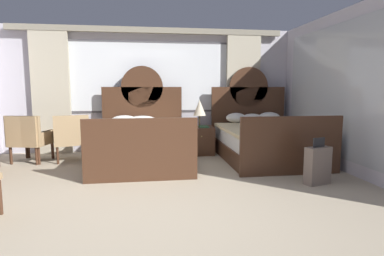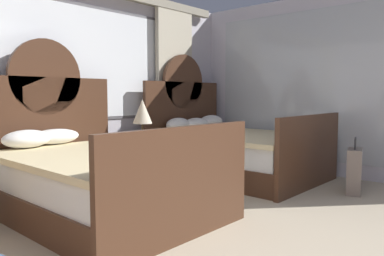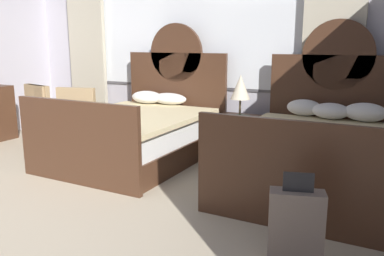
% 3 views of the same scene
% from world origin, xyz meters
% --- Properties ---
extents(wall_back_window, '(6.32, 0.22, 2.70)m').
position_xyz_m(wall_back_window, '(0.00, 3.70, 1.42)').
color(wall_back_window, silver).
rests_on(wall_back_window, ground_plane).
extents(bed_near_window, '(1.69, 2.27, 1.86)m').
position_xyz_m(bed_near_window, '(-0.20, 2.44, 0.37)').
color(bed_near_window, '#472B1C').
rests_on(bed_near_window, ground_plane).
extents(bed_near_mirror, '(1.69, 2.27, 1.86)m').
position_xyz_m(bed_near_mirror, '(2.18, 2.45, 0.38)').
color(bed_near_mirror, '#472B1C').
rests_on(bed_near_mirror, ground_plane).
extents(nightstand_between_beds, '(0.57, 0.60, 0.58)m').
position_xyz_m(nightstand_between_beds, '(0.99, 3.11, 0.29)').
color(nightstand_between_beds, '#472B1C').
rests_on(nightstand_between_beds, ground_plane).
extents(table_lamp_on_nightstand, '(0.27, 0.27, 0.57)m').
position_xyz_m(table_lamp_on_nightstand, '(1.00, 3.15, 0.97)').
color(table_lamp_on_nightstand, brown).
rests_on(table_lamp_on_nightstand, nightstand_between_beds).
extents(book_on_nightstand, '(0.18, 0.26, 0.03)m').
position_xyz_m(book_on_nightstand, '(1.07, 3.00, 0.59)').
color(book_on_nightstand, '#285133').
rests_on(book_on_nightstand, nightstand_between_beds).
extents(armchair_by_window_left, '(0.77, 0.77, 0.89)m').
position_xyz_m(armchair_by_window_left, '(-1.54, 2.81, 0.47)').
color(armchair_by_window_left, tan).
rests_on(armchair_by_window_left, ground_plane).
extents(armchair_by_window_centre, '(0.71, 0.71, 0.89)m').
position_xyz_m(armchair_by_window_centre, '(-2.29, 2.81, 0.47)').
color(armchair_by_window_centre, tan).
rests_on(armchair_by_window_centre, ground_plane).
extents(armchair_by_window_right, '(0.76, 0.76, 0.89)m').
position_xyz_m(armchair_by_window_right, '(-2.30, 2.81, 0.47)').
color(armchair_by_window_right, tan).
rests_on(armchair_by_window_right, ground_plane).
extents(suitcase_on_floor, '(0.42, 0.27, 0.69)m').
position_xyz_m(suitcase_on_floor, '(2.35, 0.78, 0.28)').
color(suitcase_on_floor, '#75665B').
rests_on(suitcase_on_floor, ground_plane).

